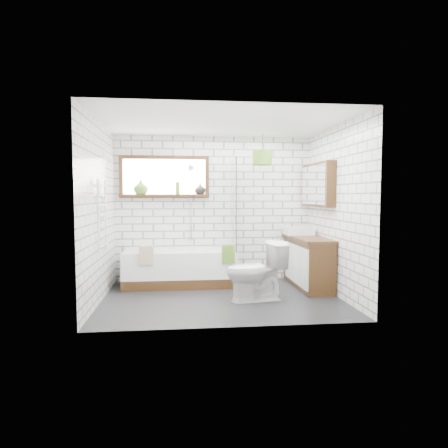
{
  "coord_description": "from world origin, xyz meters",
  "views": [
    {
      "loc": [
        -0.58,
        -5.66,
        1.48
      ],
      "look_at": [
        0.06,
        0.25,
        1.06
      ],
      "focal_mm": 32.0,
      "sensor_mm": 36.0,
      "label": 1
    }
  ],
  "objects": [
    {
      "name": "basin",
      "position": [
        1.41,
        0.91,
        0.88
      ],
      "size": [
        0.46,
        0.4,
        0.13
      ],
      "primitive_type": "cube",
      "color": "white",
      "rests_on": "vanity"
    },
    {
      "name": "mirror_cabinet",
      "position": [
        1.62,
        0.6,
        1.65
      ],
      "size": [
        0.16,
        1.2,
        0.7
      ],
      "primitive_type": "cube",
      "color": "black",
      "rests_on": "wall_right"
    },
    {
      "name": "toilet",
      "position": [
        0.47,
        -0.19,
        0.42
      ],
      "size": [
        0.59,
        0.89,
        0.84
      ],
      "primitive_type": "imported",
      "rotation": [
        0.0,
        0.0,
        -1.41
      ],
      "color": "white",
      "rests_on": "floor"
    },
    {
      "name": "window",
      "position": [
        -0.85,
        1.26,
        1.8
      ],
      "size": [
        1.52,
        0.16,
        0.68
      ],
      "primitive_type": "cube",
      "color": "black",
      "rests_on": "wall_back"
    },
    {
      "name": "wall_back",
      "position": [
        0.0,
        1.3,
        1.25
      ],
      "size": [
        3.4,
        0.01,
        2.5
      ],
      "primitive_type": "cube",
      "color": "white",
      "rests_on": "ground"
    },
    {
      "name": "wall_left",
      "position": [
        -1.7,
        0.0,
        1.25
      ],
      "size": [
        0.01,
        2.6,
        2.5
      ],
      "primitive_type": "cube",
      "color": "white",
      "rests_on": "ground"
    },
    {
      "name": "floor",
      "position": [
        0.0,
        0.0,
        -0.01
      ],
      "size": [
        3.4,
        2.6,
        0.01
      ],
      "primitive_type": "cube",
      "color": "black",
      "rests_on": "ground"
    },
    {
      "name": "bottle",
      "position": [
        -0.63,
        1.23,
        1.59
      ],
      "size": [
        0.09,
        0.09,
        0.21
      ],
      "primitive_type": "cylinder",
      "rotation": [
        0.0,
        0.0,
        -0.34
      ],
      "color": "#527D26",
      "rests_on": "window"
    },
    {
      "name": "vanity",
      "position": [
        1.47,
        0.58,
        0.41
      ],
      "size": [
        0.46,
        1.42,
        0.81
      ],
      "primitive_type": "cube",
      "color": "black",
      "rests_on": "floor"
    },
    {
      "name": "vase_dark",
      "position": [
        -0.24,
        1.23,
        1.58
      ],
      "size": [
        0.21,
        0.21,
        0.19
      ],
      "primitive_type": "imported",
      "rotation": [
        0.0,
        0.0,
        -0.17
      ],
      "color": "black",
      "rests_on": "window"
    },
    {
      "name": "towel_radiator",
      "position": [
        -1.66,
        0.0,
        1.2
      ],
      "size": [
        0.06,
        0.52,
        1.0
      ],
      "primitive_type": "cube",
      "color": "white",
      "rests_on": "wall_left"
    },
    {
      "name": "bathtub",
      "position": [
        -0.6,
        0.9,
        0.29
      ],
      "size": [
        1.81,
        0.8,
        0.59
      ],
      "primitive_type": "cube",
      "color": "white",
      "rests_on": "floor"
    },
    {
      "name": "vase_olive",
      "position": [
        -1.25,
        1.23,
        1.61
      ],
      "size": [
        0.31,
        0.31,
        0.25
      ],
      "primitive_type": "imported",
      "rotation": [
        0.0,
        0.0,
        0.33
      ],
      "color": "#527D26",
      "rests_on": "window"
    },
    {
      "name": "ceiling",
      "position": [
        0.0,
        0.0,
        2.5
      ],
      "size": [
        3.4,
        2.6,
        0.01
      ],
      "primitive_type": "cube",
      "color": "white",
      "rests_on": "ground"
    },
    {
      "name": "shower_screen",
      "position": [
        0.29,
        0.9,
        1.34
      ],
      "size": [
        0.02,
        0.72,
        1.5
      ],
      "primitive_type": "cube",
      "color": "white",
      "rests_on": "bathtub"
    },
    {
      "name": "pendant",
      "position": [
        0.77,
        0.86,
        2.1
      ],
      "size": [
        0.32,
        0.32,
        0.23
      ],
      "primitive_type": "cylinder",
      "color": "#4C7824",
      "rests_on": "ceiling"
    },
    {
      "name": "tap",
      "position": [
        1.57,
        0.91,
        0.93
      ],
      "size": [
        0.03,
        0.03,
        0.14
      ],
      "primitive_type": "cylinder",
      "rotation": [
        0.0,
        0.0,
        0.33
      ],
      "color": "silver",
      "rests_on": "vanity"
    },
    {
      "name": "towel_beige",
      "position": [
        -1.11,
        0.5,
        0.57
      ],
      "size": [
        0.22,
        0.06,
        0.29
      ],
      "primitive_type": "cube",
      "color": "tan",
      "rests_on": "bathtub"
    },
    {
      "name": "shower_riser",
      "position": [
        -0.4,
        1.26,
        1.35
      ],
      "size": [
        0.02,
        0.02,
        1.3
      ],
      "primitive_type": "cylinder",
      "color": "silver",
      "rests_on": "wall_back"
    },
    {
      "name": "wall_right",
      "position": [
        1.7,
        0.0,
        1.25
      ],
      "size": [
        0.01,
        2.6,
        2.5
      ],
      "primitive_type": "cube",
      "color": "white",
      "rests_on": "ground"
    },
    {
      "name": "towel_green",
      "position": [
        0.16,
        0.5,
        0.57
      ],
      "size": [
        0.2,
        0.05,
        0.27
      ],
      "primitive_type": "cube",
      "color": "#4C7824",
      "rests_on": "bathtub"
    },
    {
      "name": "wall_front",
      "position": [
        0.0,
        -1.3,
        1.25
      ],
      "size": [
        3.4,
        0.01,
        2.5
      ],
      "primitive_type": "cube",
      "color": "white",
      "rests_on": "ground"
    }
  ]
}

